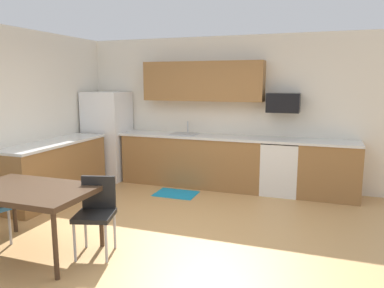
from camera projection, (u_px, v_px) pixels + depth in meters
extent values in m
plane|color=tan|center=(165.00, 236.00, 4.59)|extent=(12.00, 12.00, 0.00)
cube|color=silver|center=(222.00, 111.00, 6.83)|extent=(5.80, 0.10, 2.70)
cube|color=olive|center=(192.00, 161.00, 6.81)|extent=(2.59, 0.60, 0.90)
cube|color=olive|center=(329.00, 171.00, 6.03)|extent=(0.96, 0.60, 0.90)
cube|color=olive|center=(55.00, 171.00, 6.01)|extent=(0.60, 2.00, 0.90)
cube|color=silver|center=(216.00, 137.00, 6.58)|extent=(4.80, 0.64, 0.04)
cube|color=silver|center=(53.00, 143.00, 5.94)|extent=(0.64, 2.00, 0.04)
cube|color=olive|center=(203.00, 81.00, 6.63)|extent=(2.20, 0.34, 0.70)
cube|color=white|center=(108.00, 136.00, 7.23)|extent=(0.76, 0.70, 1.70)
cube|color=white|center=(280.00, 168.00, 6.29)|extent=(0.60, 0.60, 0.88)
cube|color=black|center=(281.00, 142.00, 6.21)|extent=(0.60, 0.60, 0.03)
cube|color=black|center=(283.00, 103.00, 6.20)|extent=(0.54, 0.36, 0.32)
cube|color=#A5A8AD|center=(184.00, 137.00, 6.78)|extent=(0.48, 0.40, 0.14)
cylinder|color=#B2B5BA|center=(188.00, 128.00, 6.92)|extent=(0.02, 0.02, 0.24)
cube|color=#422D1E|center=(29.00, 191.00, 4.03)|extent=(1.40, 0.90, 0.06)
cylinder|color=#422D1E|center=(55.00, 246.00, 3.52)|extent=(0.05, 0.05, 0.68)
cylinder|color=#422D1E|center=(14.00, 206.00, 4.67)|extent=(0.05, 0.05, 0.68)
cylinder|color=#422D1E|center=(101.00, 218.00, 4.25)|extent=(0.05, 0.05, 0.68)
cube|color=black|center=(94.00, 216.00, 4.02)|extent=(0.49, 0.49, 0.05)
cube|color=black|center=(99.00, 193.00, 4.17)|extent=(0.38, 0.14, 0.40)
cylinder|color=#B2B2B7|center=(75.00, 242.00, 3.91)|extent=(0.03, 0.03, 0.42)
cylinder|color=#B2B2B7|center=(106.00, 243.00, 3.89)|extent=(0.03, 0.03, 0.42)
cylinder|color=#B2B2B7|center=(86.00, 230.00, 4.24)|extent=(0.03, 0.03, 0.42)
cylinder|color=#B2B2B7|center=(115.00, 230.00, 4.22)|extent=(0.03, 0.03, 0.42)
cylinder|color=#B2B2B7|center=(10.00, 227.00, 4.32)|extent=(0.03, 0.03, 0.42)
cube|color=#198CBF|center=(176.00, 194.00, 6.30)|extent=(0.70, 0.50, 0.01)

